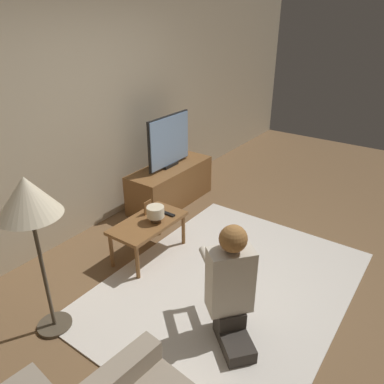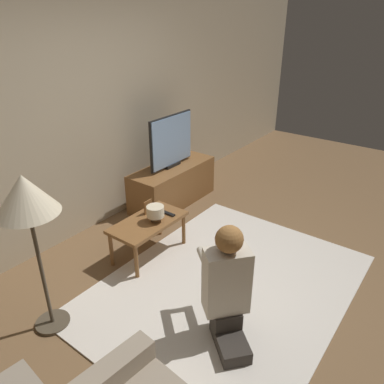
{
  "view_description": "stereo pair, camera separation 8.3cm",
  "coord_description": "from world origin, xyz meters",
  "px_view_note": "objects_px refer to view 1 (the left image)",
  "views": [
    {
      "loc": [
        -2.48,
        -1.35,
        2.37
      ],
      "look_at": [
        0.28,
        0.62,
        0.71
      ],
      "focal_mm": 35.0,
      "sensor_mm": 36.0,
      "label": 1
    },
    {
      "loc": [
        -2.43,
        -1.42,
        2.37
      ],
      "look_at": [
        0.28,
        0.62,
        0.71
      ],
      "focal_mm": 35.0,
      "sensor_mm": 36.0,
      "label": 2
    }
  ],
  "objects_px": {
    "floor_lamp": "(29,203)",
    "table_lamp": "(156,213)",
    "tv": "(169,141)",
    "person_kneeling": "(231,282)",
    "coffee_table": "(148,226)"
  },
  "relations": [
    {
      "from": "floor_lamp",
      "to": "person_kneeling",
      "type": "distance_m",
      "value": 1.57
    },
    {
      "from": "floor_lamp",
      "to": "tv",
      "type": "bearing_deg",
      "value": 14.76
    },
    {
      "from": "coffee_table",
      "to": "floor_lamp",
      "type": "height_order",
      "value": "floor_lamp"
    },
    {
      "from": "person_kneeling",
      "to": "table_lamp",
      "type": "distance_m",
      "value": 1.27
    },
    {
      "from": "tv",
      "to": "coffee_table",
      "type": "bearing_deg",
      "value": -152.05
    },
    {
      "from": "person_kneeling",
      "to": "tv",
      "type": "bearing_deg",
      "value": -89.95
    },
    {
      "from": "floor_lamp",
      "to": "table_lamp",
      "type": "height_order",
      "value": "floor_lamp"
    },
    {
      "from": "tv",
      "to": "person_kneeling",
      "type": "relative_size",
      "value": 0.77
    },
    {
      "from": "floor_lamp",
      "to": "table_lamp",
      "type": "bearing_deg",
      "value": -1.73
    },
    {
      "from": "person_kneeling",
      "to": "table_lamp",
      "type": "bearing_deg",
      "value": -72.76
    },
    {
      "from": "coffee_table",
      "to": "table_lamp",
      "type": "height_order",
      "value": "table_lamp"
    },
    {
      "from": "coffee_table",
      "to": "floor_lamp",
      "type": "xyz_separation_m",
      "value": [
        -1.22,
        -0.03,
        0.8
      ]
    },
    {
      "from": "person_kneeling",
      "to": "table_lamp",
      "type": "relative_size",
      "value": 5.56
    },
    {
      "from": "tv",
      "to": "table_lamp",
      "type": "distance_m",
      "value": 1.27
    },
    {
      "from": "floor_lamp",
      "to": "table_lamp",
      "type": "relative_size",
      "value": 7.55
    }
  ]
}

